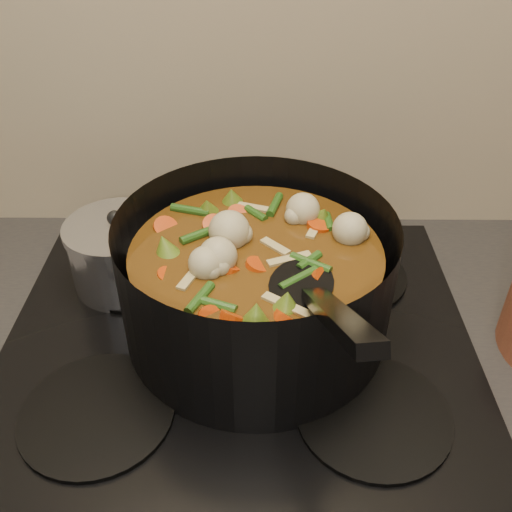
{
  "coord_description": "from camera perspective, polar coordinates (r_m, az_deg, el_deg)",
  "views": [
    {
      "loc": [
        0.03,
        1.38,
        1.47
      ],
      "look_at": [
        0.02,
        1.95,
        1.05
      ],
      "focal_mm": 40.0,
      "sensor_mm": 36.0,
      "label": 1
    }
  ],
  "objects": [
    {
      "name": "stovetop",
      "position": [
        0.78,
        -1.73,
        -8.43
      ],
      "size": [
        0.62,
        0.54,
        0.03
      ],
      "color": "black",
      "rests_on": "counter"
    },
    {
      "name": "stockpot",
      "position": [
        0.73,
        0.03,
        -2.65
      ],
      "size": [
        0.37,
        0.47,
        0.25
      ],
      "rotation": [
        0.0,
        0.0,
        -0.08
      ],
      "color": "black",
      "rests_on": "stovetop"
    },
    {
      "name": "saucepan",
      "position": [
        0.85,
        -13.36,
        0.26
      ],
      "size": [
        0.15,
        0.15,
        0.12
      ],
      "rotation": [
        0.0,
        0.0,
        -0.13
      ],
      "color": "silver",
      "rests_on": "stovetop"
    }
  ]
}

